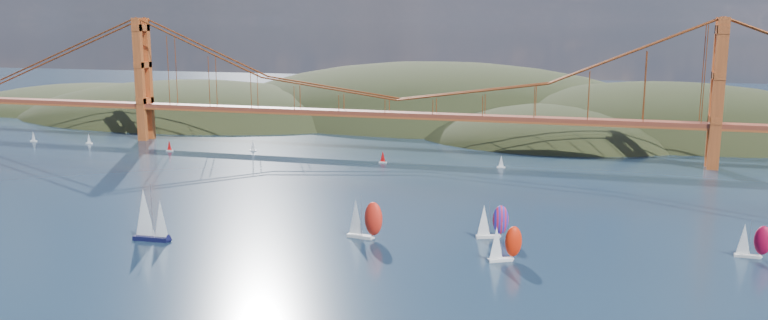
% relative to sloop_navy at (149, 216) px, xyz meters
% --- Properties ---
extents(ground, '(1200.00, 1200.00, 0.00)m').
position_rel_sloop_navy_xyz_m(ground, '(25.63, -40.44, -6.37)').
color(ground, black).
rests_on(ground, ground).
extents(headlands, '(725.00, 225.00, 96.00)m').
position_rel_sloop_navy_xyz_m(headlands, '(70.58, 237.84, -18.82)').
color(headlands, black).
rests_on(headlands, ground).
extents(bridge, '(552.00, 12.00, 55.00)m').
position_rel_sloop_navy_xyz_m(bridge, '(23.88, 139.56, 25.87)').
color(bridge, brown).
rests_on(bridge, ground).
extents(sloop_navy, '(9.36, 5.40, 14.42)m').
position_rel_sloop_navy_xyz_m(sloop_navy, '(0.00, 0.00, 0.00)').
color(sloop_navy, black).
rests_on(sloop_navy, ground).
extents(racer_0, '(9.72, 4.72, 10.95)m').
position_rel_sloop_navy_xyz_m(racer_0, '(50.41, 16.71, -1.19)').
color(racer_0, silver).
rests_on(racer_0, ground).
extents(racer_1, '(8.07, 6.14, 9.12)m').
position_rel_sloop_navy_xyz_m(racer_1, '(86.41, 8.63, -2.05)').
color(racer_1, silver).
rests_on(racer_1, ground).
extents(racer_2, '(7.63, 3.10, 8.78)m').
position_rel_sloop_navy_xyz_m(racer_2, '(140.78, 27.27, -2.22)').
color(racer_2, silver).
rests_on(racer_2, ground).
extents(racer_rwb, '(8.46, 5.59, 9.46)m').
position_rel_sloop_navy_xyz_m(racer_rwb, '(80.94, 26.25, -1.90)').
color(racer_rwb, silver).
rests_on(racer_rwb, ground).
extents(distant_boat_0, '(3.00, 2.00, 4.70)m').
position_rel_sloop_navy_xyz_m(distant_boat_0, '(-140.31, 120.13, -3.96)').
color(distant_boat_0, silver).
rests_on(distant_boat_0, ground).
extents(distant_boat_1, '(3.00, 2.00, 4.70)m').
position_rel_sloop_navy_xyz_m(distant_boat_1, '(-111.70, 121.39, -3.96)').
color(distant_boat_1, silver).
rests_on(distant_boat_1, ground).
extents(distant_boat_2, '(3.00, 2.00, 4.70)m').
position_rel_sloop_navy_xyz_m(distant_boat_2, '(-67.07, 114.93, -3.96)').
color(distant_boat_2, silver).
rests_on(distant_boat_2, ground).
extents(distant_boat_3, '(3.00, 2.00, 4.70)m').
position_rel_sloop_navy_xyz_m(distant_boat_3, '(-33.62, 125.01, -3.96)').
color(distant_boat_3, silver).
rests_on(distant_boat_3, ground).
extents(distant_boat_8, '(3.00, 2.00, 4.70)m').
position_rel_sloop_navy_xyz_m(distant_boat_8, '(70.94, 117.89, -3.96)').
color(distant_boat_8, silver).
rests_on(distant_boat_8, ground).
extents(distant_boat_9, '(3.00, 2.00, 4.70)m').
position_rel_sloop_navy_xyz_m(distant_boat_9, '(26.02, 115.09, -3.96)').
color(distant_boat_9, silver).
rests_on(distant_boat_9, ground).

